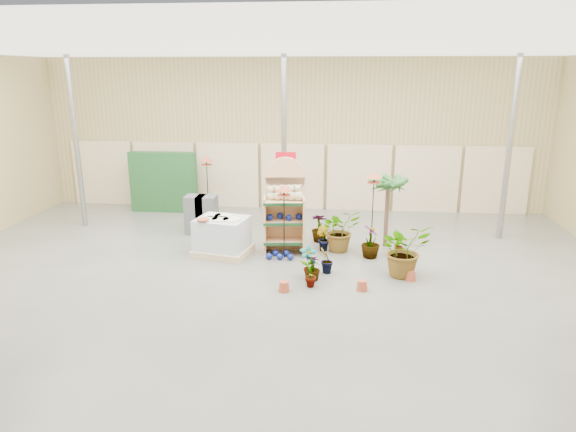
# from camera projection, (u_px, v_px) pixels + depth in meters

# --- Properties ---
(room) EXTENTS (15.20, 12.10, 4.70)m
(room) POSITION_uv_depth(u_px,v_px,m) (271.00, 166.00, 10.48)
(room) COLOR #525249
(room) RESTS_ON ground
(display_shelf) EXTENTS (0.99, 0.68, 2.22)m
(display_shelf) POSITION_uv_depth(u_px,v_px,m) (285.00, 209.00, 11.84)
(display_shelf) COLOR tan
(display_shelf) RESTS_ON ground
(teddy_bears) EXTENTS (0.83, 0.23, 0.36)m
(teddy_bears) POSITION_uv_depth(u_px,v_px,m) (286.00, 194.00, 11.63)
(teddy_bears) COLOR #C4BB89
(teddy_bears) RESTS_ON display_shelf
(gazing_balls_shelf) EXTENTS (0.81, 0.28, 0.15)m
(gazing_balls_shelf) POSITION_uv_depth(u_px,v_px,m) (284.00, 217.00, 11.76)
(gazing_balls_shelf) COLOR navy
(gazing_balls_shelf) RESTS_ON display_shelf
(gazing_balls_floor) EXTENTS (0.63, 0.39, 0.15)m
(gazing_balls_floor) POSITION_uv_depth(u_px,v_px,m) (280.00, 255.00, 11.61)
(gazing_balls_floor) COLOR navy
(gazing_balls_floor) RESTS_ON ground
(pallet_stack) EXTENTS (1.40, 1.24, 0.90)m
(pallet_stack) POSITION_uv_depth(u_px,v_px,m) (222.00, 236.00, 11.79)
(pallet_stack) COLOR tan
(pallet_stack) RESTS_ON ground
(charcoal_planters) EXTENTS (0.80, 0.50, 1.00)m
(charcoal_planters) POSITION_uv_depth(u_px,v_px,m) (202.00, 215.00, 13.32)
(charcoal_planters) COLOR #383838
(charcoal_planters) RESTS_ON ground
(trellis_stock) EXTENTS (2.00, 0.30, 1.80)m
(trellis_stock) POSITION_uv_depth(u_px,v_px,m) (164.00, 182.00, 15.31)
(trellis_stock) COLOR #1B471E
(trellis_stock) RESTS_ON ground
(offer_sign) EXTENTS (0.50, 0.08, 2.20)m
(offer_sign) POSITION_uv_depth(u_px,v_px,m) (286.00, 177.00, 12.63)
(offer_sign) COLOR gray
(offer_sign) RESTS_ON ground
(bird_table_front) EXTENTS (0.34, 0.34, 1.71)m
(bird_table_front) POSITION_uv_depth(u_px,v_px,m) (284.00, 190.00, 11.21)
(bird_table_front) COLOR black
(bird_table_front) RESTS_ON ground
(bird_table_right) EXTENTS (0.34, 0.34, 1.93)m
(bird_table_right) POSITION_uv_depth(u_px,v_px,m) (374.00, 178.00, 11.42)
(bird_table_right) COLOR black
(bird_table_right) RESTS_ON ground
(bird_table_back) EXTENTS (0.34, 0.34, 1.85)m
(bird_table_back) POSITION_uv_depth(u_px,v_px,m) (206.00, 161.00, 14.09)
(bird_table_back) COLOR black
(bird_table_back) RESTS_ON ground
(palm) EXTENTS (0.70, 0.70, 1.81)m
(palm) POSITION_uv_depth(u_px,v_px,m) (388.00, 183.00, 12.04)
(palm) COLOR brown
(palm) RESTS_ON ground
(potted_plant_0) EXTENTS (0.36, 0.25, 0.67)m
(potted_plant_0) POSITION_uv_depth(u_px,v_px,m) (308.00, 262.00, 10.49)
(potted_plant_0) COLOR #215721
(potted_plant_0) RESTS_ON ground
(potted_plant_1) EXTENTS (0.38, 0.40, 0.57)m
(potted_plant_1) POSITION_uv_depth(u_px,v_px,m) (326.00, 261.00, 10.69)
(potted_plant_1) COLOR #215721
(potted_plant_1) RESTS_ON ground
(potted_plant_3) EXTENTS (0.49, 0.49, 0.75)m
(potted_plant_3) POSITION_uv_depth(u_px,v_px,m) (371.00, 242.00, 11.59)
(potted_plant_3) COLOR #215721
(potted_plant_3) RESTS_ON ground
(potted_plant_4) EXTENTS (0.25, 0.35, 0.64)m
(potted_plant_4) POSITION_uv_depth(u_px,v_px,m) (399.00, 241.00, 11.81)
(potted_plant_4) COLOR #215721
(potted_plant_4) RESTS_ON ground
(potted_plant_5) EXTENTS (0.41, 0.41, 0.59)m
(potted_plant_5) POSITION_uv_depth(u_px,v_px,m) (323.00, 238.00, 12.09)
(potted_plant_5) COLOR #215721
(potted_plant_5) RESTS_ON ground
(potted_plant_6) EXTENTS (1.17, 1.11, 1.02)m
(potted_plant_6) POSITION_uv_depth(u_px,v_px,m) (340.00, 230.00, 12.02)
(potted_plant_6) COLOR #215721
(potted_plant_6) RESTS_ON ground
(potted_plant_7) EXTENTS (0.32, 0.32, 0.54)m
(potted_plant_7) POSITION_uv_depth(u_px,v_px,m) (313.00, 268.00, 10.35)
(potted_plant_7) COLOR #215721
(potted_plant_7) RESTS_ON ground
(potted_plant_8) EXTENTS (0.43, 0.45, 0.71)m
(potted_plant_8) POSITION_uv_depth(u_px,v_px,m) (311.00, 270.00, 9.99)
(potted_plant_8) COLOR #215721
(potted_plant_8) RESTS_ON ground
(potted_plant_10) EXTENTS (1.29, 1.22, 1.14)m
(potted_plant_10) POSITION_uv_depth(u_px,v_px,m) (404.00, 249.00, 10.51)
(potted_plant_10) COLOR #215721
(potted_plant_10) RESTS_ON ground
(potted_plant_11) EXTENTS (0.43, 0.43, 0.72)m
(potted_plant_11) POSITION_uv_depth(u_px,v_px,m) (320.00, 228.00, 12.69)
(potted_plant_11) COLOR #215721
(potted_plant_11) RESTS_ON ground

